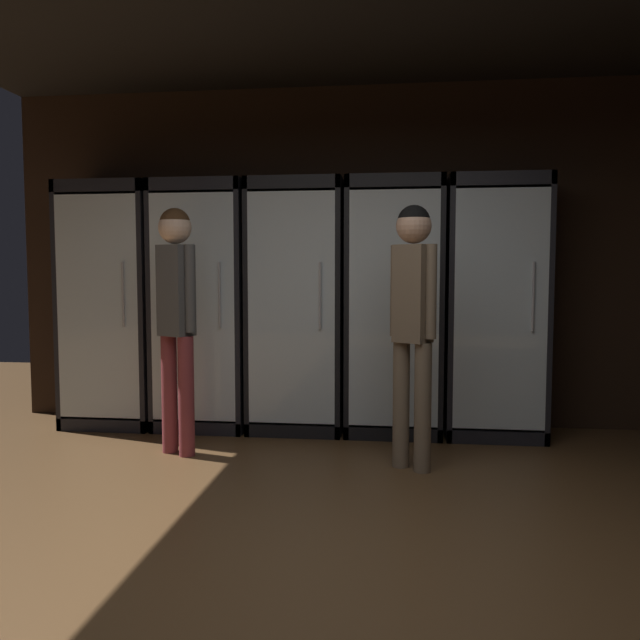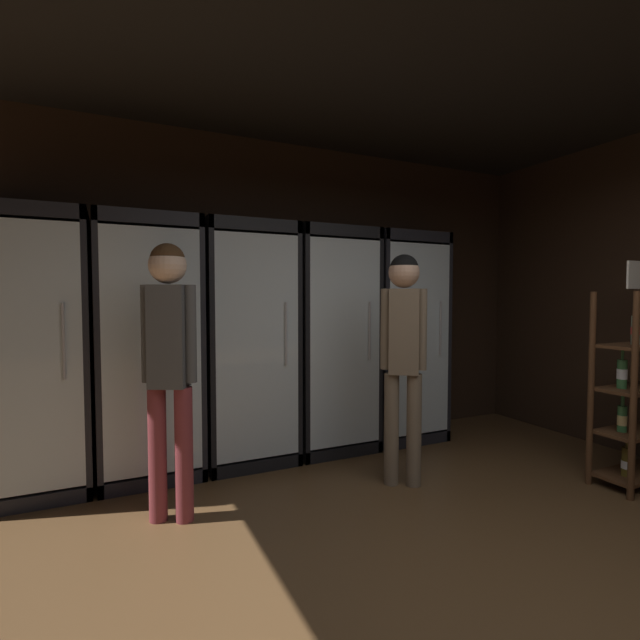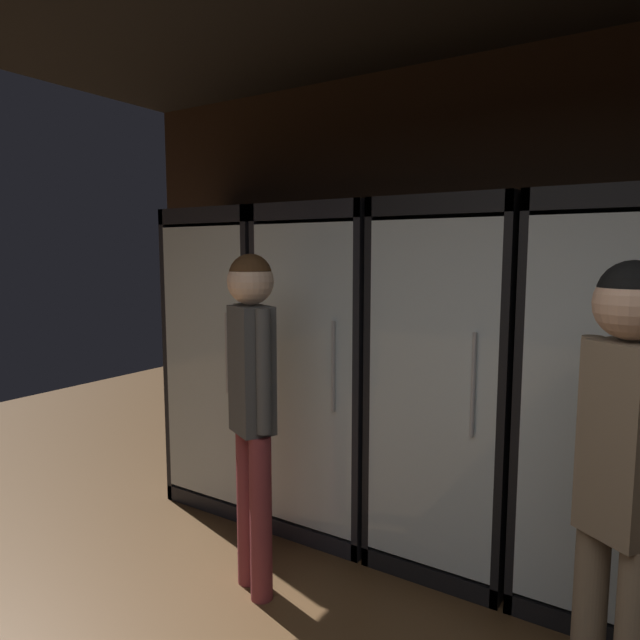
% 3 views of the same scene
% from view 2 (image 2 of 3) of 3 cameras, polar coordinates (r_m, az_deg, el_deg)
% --- Properties ---
extents(wall_back, '(6.00, 0.06, 2.80)m').
position_cam_2_polar(wall_back, '(4.31, -3.68, 3.05)').
color(wall_back, black).
rests_on(wall_back, ground).
extents(ceiling_panel, '(6.00, 8.00, 0.06)m').
position_cam_2_polar(ceiling_panel, '(2.91, 13.68, 32.55)').
color(ceiling_panel, black).
rests_on(ceiling_panel, wall_back).
extents(cooler_far_left, '(0.74, 0.60, 2.00)m').
position_cam_2_polar(cooler_far_left, '(3.77, -32.38, -3.79)').
color(cooler_far_left, black).
rests_on(cooler_far_left, ground).
extents(cooler_left, '(0.74, 0.60, 2.00)m').
position_cam_2_polar(cooler_left, '(3.75, -20.59, -3.57)').
color(cooler_left, black).
rests_on(cooler_left, ground).
extents(cooler_center, '(0.74, 0.60, 2.00)m').
position_cam_2_polar(cooler_center, '(3.89, -9.18, -3.26)').
color(cooler_center, black).
rests_on(cooler_center, ground).
extents(cooler_right, '(0.74, 0.60, 2.00)m').
position_cam_2_polar(cooler_right, '(4.16, 1.09, -2.81)').
color(cooler_right, black).
rests_on(cooler_right, ground).
extents(cooler_far_right, '(0.74, 0.60, 2.00)m').
position_cam_2_polar(cooler_far_right, '(4.55, 9.87, -2.37)').
color(cooler_far_right, black).
rests_on(cooler_far_right, ground).
extents(shopper_near, '(0.29, 0.25, 1.70)m').
position_cam_2_polar(shopper_near, '(3.37, 10.41, -2.76)').
color(shopper_near, '#72604C').
rests_on(shopper_near, ground).
extents(shopper_far, '(0.31, 0.24, 1.71)m').
position_cam_2_polar(shopper_far, '(2.93, -18.39, -3.53)').
color(shopper_far, brown).
rests_on(shopper_far, ground).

